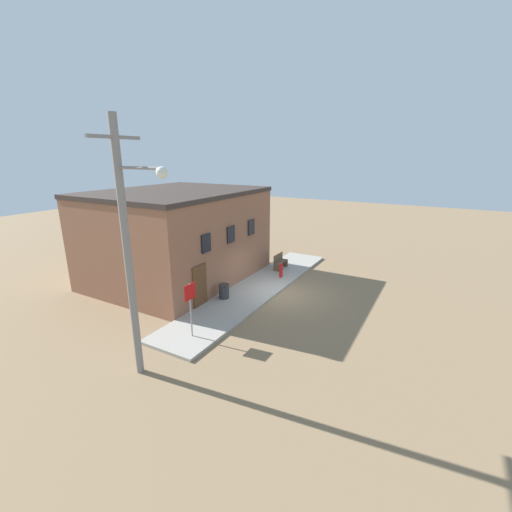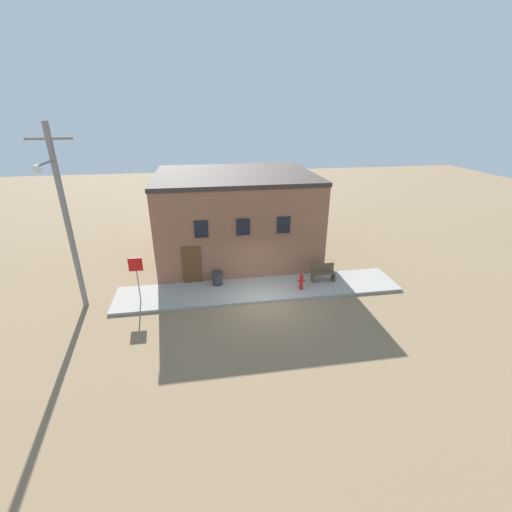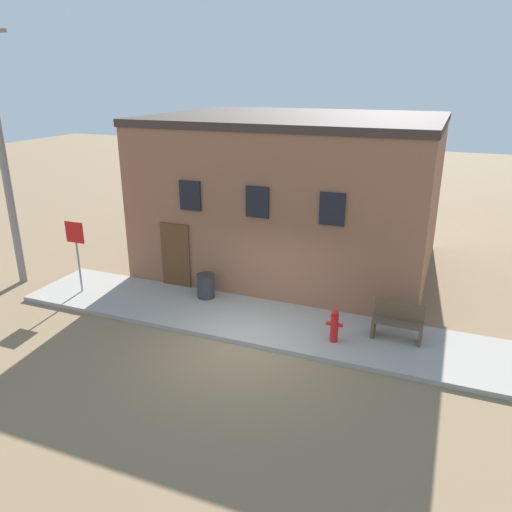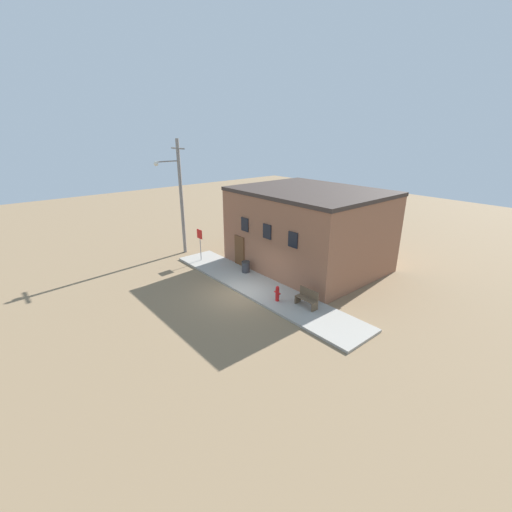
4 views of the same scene
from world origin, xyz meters
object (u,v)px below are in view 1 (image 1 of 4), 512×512
(stop_sign, at_px, (190,300))
(utility_pole, at_px, (129,247))
(bench, at_px, (280,262))
(trash_bin, at_px, (224,291))
(fire_hydrant, at_px, (281,270))

(stop_sign, bearing_deg, utility_pole, 178.72)
(bench, xyz_separation_m, utility_pole, (-12.21, -0.56, 3.94))
(trash_bin, relative_size, utility_pole, 0.09)
(bench, distance_m, trash_bin, 5.77)
(stop_sign, bearing_deg, bench, 3.70)
(fire_hydrant, bearing_deg, bench, 27.61)
(bench, bearing_deg, utility_pole, -177.37)
(stop_sign, distance_m, trash_bin, 4.18)
(trash_bin, distance_m, utility_pole, 7.67)
(fire_hydrant, relative_size, utility_pole, 0.10)
(trash_bin, bearing_deg, bench, -4.47)
(fire_hydrant, distance_m, utility_pole, 11.45)
(fire_hydrant, height_order, bench, bench)
(stop_sign, relative_size, trash_bin, 3.07)
(fire_hydrant, relative_size, bench, 0.70)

